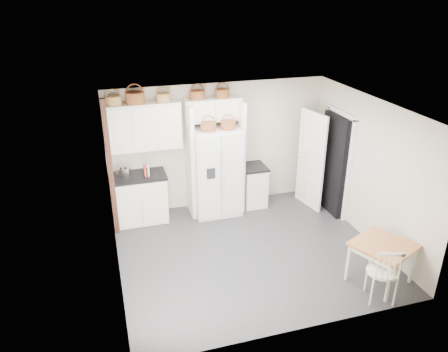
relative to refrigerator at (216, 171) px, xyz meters
name	(u,v)px	position (x,y,z in m)	size (l,w,h in m)	color
floor	(249,251)	(0.15, -1.61, -0.90)	(4.50, 4.50, 0.00)	#282829
ceiling	(253,109)	(0.15, -1.61, 1.70)	(4.50, 4.50, 0.00)	white
wall_back	(218,146)	(0.15, 0.39, 0.40)	(4.50, 4.50, 0.00)	#BAB09E
wall_left	(112,203)	(-2.10, -1.61, 0.40)	(4.00, 4.00, 0.00)	#BAB09E
wall_right	(369,170)	(2.40, -1.61, 0.40)	(4.00, 4.00, 0.00)	#BAB09E
refrigerator	(216,171)	(0.00, 0.00, 0.00)	(0.93, 0.75, 1.81)	silver
base_cab_left	(140,198)	(-1.55, 0.09, -0.43)	(1.02, 0.64, 0.94)	silver
base_cab_right	(253,186)	(0.83, 0.09, -0.48)	(0.48, 0.58, 0.84)	silver
dining_table	(380,263)	(1.85, -2.98, -0.56)	(0.82, 0.82, 0.69)	#A7612D
windsor_chair	(383,271)	(1.60, -3.36, -0.41)	(0.48, 0.44, 0.99)	silver
counter_left	(138,176)	(-1.55, 0.09, 0.06)	(1.06, 0.68, 0.04)	black
counter_right	(254,167)	(0.83, 0.09, -0.04)	(0.52, 0.61, 0.04)	black
toaster	(123,173)	(-1.81, 0.07, 0.17)	(0.25, 0.14, 0.17)	silver
cookbook_red	(145,171)	(-1.41, 0.01, 0.19)	(0.03, 0.14, 0.21)	#B8402B
cookbook_cream	(148,170)	(-1.35, 0.01, 0.19)	(0.03, 0.14, 0.21)	silver
basket_upper_a	(114,101)	(-1.85, 0.22, 1.53)	(0.29, 0.29, 0.16)	brown
basket_upper_b	(135,98)	(-1.47, 0.22, 1.55)	(0.35, 0.35, 0.21)	#532618
basket_upper_c	(163,97)	(-0.95, 0.22, 1.52)	(0.27, 0.27, 0.16)	brown
basket_bridge_a	(197,95)	(-0.30, 0.22, 1.53)	(0.29, 0.29, 0.16)	#532618
basket_bridge_b	(222,93)	(0.19, 0.22, 1.53)	(0.28, 0.28, 0.16)	#532618
basket_fridge_a	(208,127)	(-0.18, -0.10, 0.98)	(0.30, 0.30, 0.16)	#532618
basket_fridge_b	(228,125)	(0.22, -0.10, 0.98)	(0.29, 0.29, 0.16)	#532618
upper_cabinet	(144,126)	(-1.35, 0.22, 1.00)	(1.40, 0.34, 0.90)	silver
bridge_cabinet	(213,109)	(0.00, 0.22, 1.22)	(1.12, 0.34, 0.45)	silver
fridge_panel_left	(190,161)	(-0.51, 0.09, 0.25)	(0.08, 0.60, 2.30)	silver
fridge_panel_right	(239,156)	(0.51, 0.09, 0.25)	(0.08, 0.60, 2.30)	silver
trim_post	(110,169)	(-2.05, -0.26, 0.40)	(0.09, 0.09, 2.60)	black
doorway_void	(335,164)	(2.31, -0.61, 0.12)	(0.18, 0.85, 2.05)	black
door_slab	(311,160)	(1.95, -0.28, 0.12)	(0.80, 0.04, 2.05)	white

